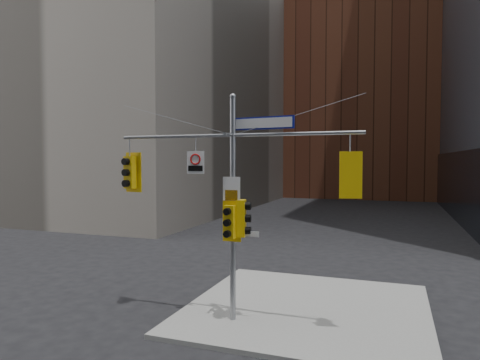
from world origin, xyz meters
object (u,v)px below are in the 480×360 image
Objects in this scene: signal_assembly at (233,186)px; traffic_light_pole_front at (230,222)px; traffic_light_west_arm at (130,172)px; street_sign_blade at (263,123)px; traffic_light_pole_side at (243,218)px; regulatory_sign_arm at (196,162)px; traffic_light_east_arm at (350,175)px.

signal_assembly is 6.27× the size of traffic_light_pole_front.
street_sign_blade reaches higher than traffic_light_west_arm.
street_sign_blade reaches higher than traffic_light_pole_side.
signal_assembly reaches higher than traffic_light_pole_side.
traffic_light_pole_front is at bearing 120.32° from traffic_light_pole_side.
regulatory_sign_arm is at bearing 171.05° from traffic_light_pole_front.
traffic_light_west_arm is at bearing 174.21° from regulatory_sign_arm.
traffic_light_east_arm reaches higher than traffic_light_pole_side.
traffic_light_east_arm is at bearing 7.20° from traffic_light_west_arm.
signal_assembly is at bearing 82.31° from traffic_light_pole_side.
traffic_light_pole_side is (-3.25, 0.02, -1.40)m from traffic_light_east_arm.
regulatory_sign_arm reaches higher than traffic_light_pole_side.
signal_assembly is 1.14m from traffic_light_pole_front.
street_sign_blade is 2.56m from regulatory_sign_arm.
regulatory_sign_arm is (-2.28, -0.02, -1.18)m from street_sign_blade.
traffic_light_pole_front is (-3.58, -0.27, -1.49)m from traffic_light_east_arm.
traffic_light_west_arm reaches higher than traffic_light_east_arm.
traffic_light_east_arm is at bearing -100.74° from traffic_light_pole_side.
traffic_light_west_arm is 0.69× the size of street_sign_blade.
traffic_light_west_arm is 7.37m from traffic_light_east_arm.
traffic_light_west_arm is at bearing -14.45° from traffic_light_east_arm.
regulatory_sign_arm is at bearing 80.82° from traffic_light_pole_side.
traffic_light_west_arm is 1.08× the size of traffic_light_pole_front.
traffic_light_west_arm is 2.54m from regulatory_sign_arm.
street_sign_blade is at bearing 0.21° from signal_assembly.
traffic_light_west_arm is 5.03m from street_sign_blade.
regulatory_sign_arm reaches higher than traffic_light_pole_front.
signal_assembly is 5.80× the size of traffic_light_west_arm.
traffic_light_pole_front is at bearing -89.96° from signal_assembly.
traffic_light_pole_side is at bearing 7.33° from traffic_light_west_arm.
signal_assembly reaches higher than traffic_light_east_arm.
traffic_light_pole_side is (4.12, 0.00, -1.40)m from traffic_light_west_arm.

